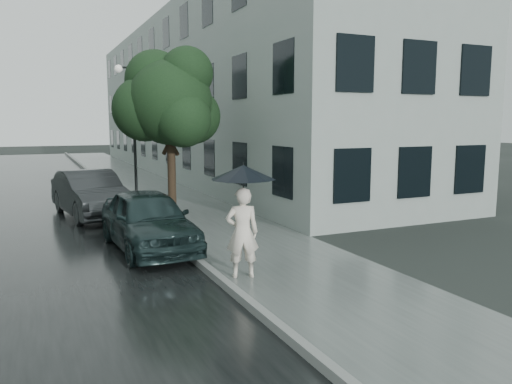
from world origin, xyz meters
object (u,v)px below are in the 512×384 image
pedestrian (242,233)px  street_tree (169,101)px  car_near (148,220)px  car_far (90,194)px  lamp_post (130,122)px

pedestrian → street_tree: size_ratio=0.33×
car_near → car_far: bearing=96.0°
pedestrian → car_far: size_ratio=0.40×
car_near → car_far: car_far is taller
street_tree → car_near: bearing=-112.1°
lamp_post → car_far: bearing=-99.1°
lamp_post → car_far: 5.32m
pedestrian → car_near: pedestrian is taller
lamp_post → car_near: lamp_post is taller
street_tree → car_far: 3.94m
pedestrian → lamp_post: bearing=-75.8°
pedestrian → street_tree: street_tree is taller
car_far → street_tree: bearing=-30.5°
pedestrian → lamp_post: lamp_post is taller
pedestrian → street_tree: (0.43, 7.00, 2.80)m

